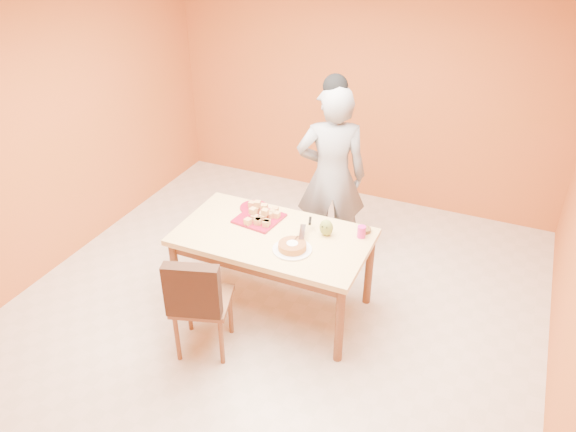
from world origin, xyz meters
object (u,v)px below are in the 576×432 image
at_px(dining_table, 273,244).
at_px(red_dinner_plate, 254,207).
at_px(sponge_cake, 292,246).
at_px(pastry_platter, 259,218).
at_px(dining_chair, 200,300).
at_px(egg_ornament, 326,228).
at_px(checker_tin, 364,230).
at_px(magenta_glass, 361,232).
at_px(person, 331,177).

relative_size(dining_table, red_dinner_plate, 6.32).
height_order(red_dinner_plate, sponge_cake, sponge_cake).
relative_size(dining_table, pastry_platter, 4.49).
distance_m(dining_chair, sponge_cake, 0.83).
relative_size(pastry_platter, egg_ornament, 2.45).
height_order(pastry_platter, checker_tin, checker_tin).
xyz_separation_m(dining_table, dining_chair, (-0.30, -0.70, -0.17)).
xyz_separation_m(dining_chair, red_dinner_plate, (-0.04, 1.02, 0.28)).
relative_size(egg_ornament, magenta_glass, 1.45).
relative_size(dining_chair, red_dinner_plate, 3.74).
height_order(person, pastry_platter, person).
height_order(person, checker_tin, person).
bearing_deg(pastry_platter, magenta_glass, 5.73).
height_order(person, magenta_glass, person).
distance_m(pastry_platter, egg_ornament, 0.62).
height_order(dining_chair, pastry_platter, dining_chair).
bearing_deg(dining_table, pastry_platter, 141.02).
distance_m(red_dinner_plate, egg_ornament, 0.76).
bearing_deg(sponge_cake, checker_tin, 48.33).
distance_m(dining_table, egg_ornament, 0.47).
xyz_separation_m(pastry_platter, magenta_glass, (0.89, 0.09, 0.04)).
distance_m(person, magenta_glass, 0.84).
xyz_separation_m(pastry_platter, egg_ornament, (0.62, -0.00, 0.06)).
relative_size(red_dinner_plate, sponge_cake, 1.13).
bearing_deg(pastry_platter, egg_ornament, -0.19).
xyz_separation_m(sponge_cake, checker_tin, (0.44, 0.50, -0.02)).
bearing_deg(red_dinner_plate, dining_chair, -87.60).
xyz_separation_m(red_dinner_plate, checker_tin, (1.02, 0.02, 0.01)).
distance_m(red_dinner_plate, checker_tin, 1.02).
distance_m(person, pastry_platter, 0.85).
relative_size(red_dinner_plate, egg_ornament, 1.74).
bearing_deg(checker_tin, dining_chair, -132.97).
height_order(dining_chair, person, person).
relative_size(person, egg_ornament, 12.39).
bearing_deg(person, magenta_glass, 104.33).
relative_size(egg_ornament, checker_tin, 1.31).
distance_m(person, egg_ornament, 0.79).
height_order(dining_chair, sponge_cake, dining_chair).
height_order(sponge_cake, checker_tin, sponge_cake).
bearing_deg(person, dining_table, 56.22).
relative_size(dining_table, magenta_glass, 15.94).
height_order(dining_table, egg_ornament, egg_ornament).
bearing_deg(checker_tin, magenta_glass, -89.10).
bearing_deg(magenta_glass, sponge_cake, -137.46).
distance_m(person, sponge_cake, 1.07).
xyz_separation_m(person, magenta_glass, (0.51, -0.66, -0.09)).
bearing_deg(dining_chair, person, 56.25).
xyz_separation_m(dining_chair, person, (0.47, 1.62, 0.41)).
bearing_deg(dining_chair, magenta_glass, 26.90).
bearing_deg(red_dinner_plate, egg_ornament, -11.89).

